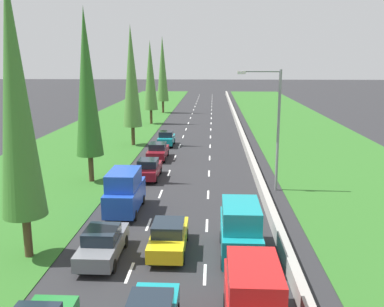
{
  "coord_description": "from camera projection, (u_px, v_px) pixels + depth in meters",
  "views": [
    {
      "loc": [
        2.05,
        -3.27,
        9.71
      ],
      "look_at": [
        0.18,
        34.77,
        1.38
      ],
      "focal_mm": 40.47,
      "sensor_mm": 36.0,
      "label": 1
    }
  ],
  "objects": [
    {
      "name": "grey_sedan_left_lane",
      "position": [
        103.0,
        243.0,
        21.31
      ],
      "size": [
        1.82,
        4.5,
        1.64
      ],
      "color": "slate",
      "rests_on": "ground"
    },
    {
      "name": "teal_van_right_lane",
      "position": [
        240.0,
        230.0,
        21.49
      ],
      "size": [
        1.96,
        4.9,
        2.82
      ],
      "color": "teal",
      "rests_on": "ground"
    },
    {
      "name": "poplar_tree_second",
      "position": [
        87.0,
        83.0,
        33.38
      ],
      "size": [
        2.14,
        2.14,
        13.65
      ],
      "color": "#4C3823",
      "rests_on": "ground"
    },
    {
      "name": "blue_van_left_lane",
      "position": [
        125.0,
        191.0,
        27.73
      ],
      "size": [
        1.96,
        4.9,
        2.82
      ],
      "color": "#1E47B7",
      "rests_on": "ground"
    },
    {
      "name": "maroon_sedan_left_lane",
      "position": [
        148.0,
        169.0,
        35.8
      ],
      "size": [
        1.82,
        4.5,
        1.64
      ],
      "color": "maroon",
      "rests_on": "ground"
    },
    {
      "name": "poplar_tree_third",
      "position": [
        131.0,
        77.0,
        48.17
      ],
      "size": [
        2.14,
        2.14,
        13.49
      ],
      "color": "#4C3823",
      "rests_on": "ground"
    },
    {
      "name": "poplar_tree_fourth",
      "position": [
        150.0,
        76.0,
        64.64
      ],
      "size": [
        2.11,
        2.11,
        12.43
      ],
      "color": "#4C3823",
      "rests_on": "ground"
    },
    {
      "name": "median_barrier",
      "position": [
        238.0,
        124.0,
        63.54
      ],
      "size": [
        0.44,
        120.0,
        0.85
      ],
      "primitive_type": "cube",
      "color": "#9E9B93",
      "rests_on": "ground"
    },
    {
      "name": "grass_verge_left",
      "position": [
        114.0,
        125.0,
        64.5
      ],
      "size": [
        14.0,
        140.0,
        0.04
      ],
      "primitive_type": "cube",
      "color": "#2D6623",
      "rests_on": "ground"
    },
    {
      "name": "street_light_mast",
      "position": [
        274.0,
        122.0,
        31.66
      ],
      "size": [
        3.2,
        0.28,
        9.0
      ],
      "color": "gray",
      "rests_on": "ground"
    },
    {
      "name": "lane_markings",
      "position": [
        199.0,
        126.0,
        63.9
      ],
      "size": [
        3.64,
        116.0,
        0.01
      ],
      "color": "white",
      "rests_on": "ground"
    },
    {
      "name": "maroon_sedan_left_lane_fifth",
      "position": [
        158.0,
        151.0,
        42.72
      ],
      "size": [
        1.82,
        4.5,
        1.64
      ],
      "color": "maroon",
      "rests_on": "ground"
    },
    {
      "name": "poplar_tree_fifth",
      "position": [
        163.0,
        69.0,
        78.03
      ],
      "size": [
        2.15,
        2.15,
        13.81
      ],
      "color": "#4C3823",
      "rests_on": "ground"
    },
    {
      "name": "poplar_tree_nearest",
      "position": [
        16.0,
        97.0,
        20.02
      ],
      "size": [
        2.15,
        2.15,
        13.87
      ],
      "color": "#4C3823",
      "rests_on": "ground"
    },
    {
      "name": "teal_hatchback_left_lane",
      "position": [
        166.0,
        139.0,
        49.32
      ],
      "size": [
        1.74,
        3.9,
        1.72
      ],
      "color": "teal",
      "rests_on": "ground"
    },
    {
      "name": "yellow_sedan_centre_lane",
      "position": [
        169.0,
        237.0,
        22.15
      ],
      "size": [
        1.82,
        4.5,
        1.64
      ],
      "color": "yellow",
      "rests_on": "ground"
    },
    {
      "name": "ground_plane",
      "position": [
        199.0,
        126.0,
        63.9
      ],
      "size": [
        300.0,
        300.0,
        0.0
      ],
      "primitive_type": "plane",
      "color": "#28282B",
      "rests_on": "ground"
    },
    {
      "name": "red_van_right_lane",
      "position": [
        253.0,
        300.0,
        15.25
      ],
      "size": [
        1.96,
        4.9,
        2.82
      ],
      "color": "red",
      "rests_on": "ground"
    },
    {
      "name": "grass_verge_right",
      "position": [
        297.0,
        127.0,
        63.21
      ],
      "size": [
        14.0,
        140.0,
        0.04
      ],
      "primitive_type": "cube",
      "color": "#2D6623",
      "rests_on": "ground"
    }
  ]
}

